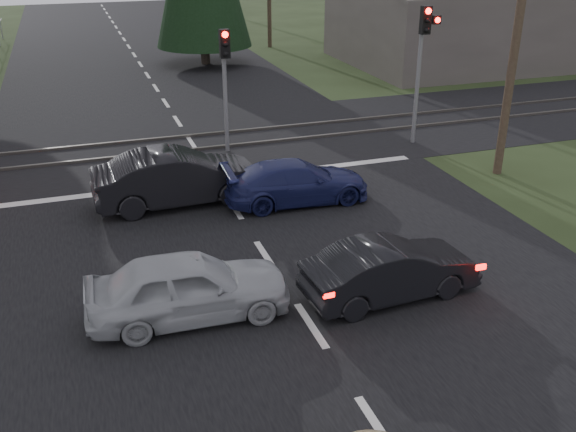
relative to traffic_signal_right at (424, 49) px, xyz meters
name	(u,v)px	position (x,y,z in m)	size (l,w,h in m)	color
ground	(311,326)	(-7.55, -9.47, -3.31)	(120.00, 120.00, 0.00)	#253216
road	(204,161)	(-7.55, 0.53, -3.31)	(14.00, 100.00, 0.01)	black
rail_corridor	(192,144)	(-7.55, 2.53, -3.31)	(120.00, 8.00, 0.01)	black
stop_line	(216,180)	(-7.55, -1.27, -3.30)	(13.00, 0.35, 0.00)	silver
rail_near	(197,149)	(-7.55, 1.73, -3.26)	(120.00, 0.12, 0.10)	#59544C
rail_far	(188,136)	(-7.55, 3.33, -3.26)	(120.00, 0.12, 0.10)	#59544C
traffic_signal_right	(424,49)	(0.00, 0.00, 0.00)	(0.68, 0.48, 4.70)	slate
traffic_signal_center	(225,70)	(-6.55, 1.20, -0.51)	(0.32, 0.48, 4.10)	slate
utility_pole_near	(519,17)	(0.95, -3.47, 1.41)	(1.80, 0.26, 9.00)	#4C3D2D
building_right	(474,25)	(10.45, 12.53, -1.31)	(14.00, 10.00, 4.00)	#59514C
dark_hatchback	(390,270)	(-5.61, -8.96, -2.70)	(1.29, 3.71, 1.22)	black
silver_car	(188,287)	(-9.70, -8.39, -2.64)	(1.60, 3.97, 1.35)	#A5AAAD
blue_sedan	(296,182)	(-5.78, -3.60, -2.72)	(1.66, 4.08, 1.18)	#1A1F50
dark_car_far	(178,178)	(-8.90, -2.65, -2.56)	(1.60, 4.60, 1.51)	black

